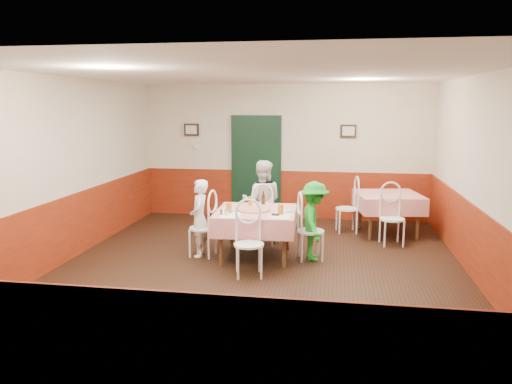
# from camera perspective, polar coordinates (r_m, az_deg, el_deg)

# --- Properties ---
(floor) EXTENTS (7.00, 7.00, 0.00)m
(floor) POSITION_cam_1_polar(r_m,az_deg,el_deg) (7.38, 0.34, -8.87)
(floor) COLOR black
(floor) RESTS_ON ground
(ceiling) EXTENTS (7.00, 7.00, 0.00)m
(ceiling) POSITION_cam_1_polar(r_m,az_deg,el_deg) (7.00, 0.36, 13.39)
(ceiling) COLOR white
(ceiling) RESTS_ON back_wall
(back_wall) EXTENTS (6.00, 0.10, 2.80)m
(back_wall) POSITION_cam_1_polar(r_m,az_deg,el_deg) (10.50, 3.30, 4.60)
(back_wall) COLOR beige
(back_wall) RESTS_ON ground
(front_wall) EXTENTS (6.00, 0.10, 2.80)m
(front_wall) POSITION_cam_1_polar(r_m,az_deg,el_deg) (3.70, -8.08, -5.56)
(front_wall) COLOR beige
(front_wall) RESTS_ON ground
(left_wall) EXTENTS (0.10, 7.00, 2.80)m
(left_wall) POSITION_cam_1_polar(r_m,az_deg,el_deg) (8.07, -21.21, 2.31)
(left_wall) COLOR beige
(left_wall) RESTS_ON ground
(right_wall) EXTENTS (0.10, 7.00, 2.80)m
(right_wall) POSITION_cam_1_polar(r_m,az_deg,el_deg) (7.23, 24.56, 1.25)
(right_wall) COLOR beige
(right_wall) RESTS_ON ground
(wainscot_back) EXTENTS (6.00, 0.03, 1.00)m
(wainscot_back) POSITION_cam_1_polar(r_m,az_deg,el_deg) (10.61, 3.25, -0.26)
(wainscot_back) COLOR maroon
(wainscot_back) RESTS_ON ground
(wainscot_front) EXTENTS (6.00, 0.03, 1.00)m
(wainscot_front) POSITION_cam_1_polar(r_m,az_deg,el_deg) (4.05, -7.68, -17.88)
(wainscot_front) COLOR maroon
(wainscot_front) RESTS_ON ground
(wainscot_left) EXTENTS (0.03, 7.00, 1.00)m
(wainscot_left) POSITION_cam_1_polar(r_m,az_deg,el_deg) (8.22, -20.72, -3.92)
(wainscot_left) COLOR maroon
(wainscot_left) RESTS_ON ground
(wainscot_right) EXTENTS (0.03, 7.00, 1.00)m
(wainscot_right) POSITION_cam_1_polar(r_m,az_deg,el_deg) (7.40, 23.94, -5.64)
(wainscot_right) COLOR maroon
(wainscot_right) RESTS_ON ground
(door) EXTENTS (0.96, 0.06, 2.10)m
(door) POSITION_cam_1_polar(r_m,az_deg,el_deg) (10.57, 0.02, 2.74)
(door) COLOR black
(door) RESTS_ON ground
(picture_left) EXTENTS (0.32, 0.03, 0.26)m
(picture_left) POSITION_cam_1_polar(r_m,az_deg,el_deg) (10.81, -7.39, 7.08)
(picture_left) COLOR black
(picture_left) RESTS_ON back_wall
(picture_right) EXTENTS (0.32, 0.03, 0.26)m
(picture_right) POSITION_cam_1_polar(r_m,az_deg,el_deg) (10.37, 10.52, 6.87)
(picture_right) COLOR black
(picture_right) RESTS_ON back_wall
(thermostat) EXTENTS (0.10, 0.03, 0.10)m
(thermostat) POSITION_cam_1_polar(r_m,az_deg,el_deg) (10.81, -6.83, 5.23)
(thermostat) COLOR white
(thermostat) RESTS_ON back_wall
(main_table) EXTENTS (1.27, 1.27, 0.77)m
(main_table) POSITION_cam_1_polar(r_m,az_deg,el_deg) (7.84, -0.00, -4.86)
(main_table) COLOR red
(main_table) RESTS_ON ground
(second_table) EXTENTS (1.30, 1.30, 0.77)m
(second_table) POSITION_cam_1_polar(r_m,az_deg,el_deg) (9.58, 14.83, -2.45)
(second_table) COLOR red
(second_table) RESTS_ON ground
(chair_left) EXTENTS (0.47, 0.47, 0.90)m
(chair_left) POSITION_cam_1_polar(r_m,az_deg,el_deg) (7.96, -6.10, -4.13)
(chair_left) COLOR white
(chair_left) RESTS_ON ground
(chair_right) EXTENTS (0.51, 0.51, 0.90)m
(chair_right) POSITION_cam_1_polar(r_m,az_deg,el_deg) (7.77, 6.26, -4.49)
(chair_right) COLOR white
(chair_right) RESTS_ON ground
(chair_far) EXTENTS (0.51, 0.51, 0.90)m
(chair_far) POSITION_cam_1_polar(r_m,az_deg,el_deg) (8.64, 0.66, -2.95)
(chair_far) COLOR white
(chair_far) RESTS_ON ground
(chair_near) EXTENTS (0.51, 0.51, 0.90)m
(chair_near) POSITION_cam_1_polar(r_m,az_deg,el_deg) (7.01, -0.81, -6.04)
(chair_near) COLOR white
(chair_near) RESTS_ON ground
(chair_second_a) EXTENTS (0.49, 0.49, 0.90)m
(chair_second_a) POSITION_cam_1_polar(r_m,az_deg,el_deg) (9.52, 10.35, -1.90)
(chair_second_a) COLOR white
(chair_second_a) RESTS_ON ground
(chair_second_b) EXTENTS (0.49, 0.49, 0.90)m
(chair_second_b) POSITION_cam_1_polar(r_m,az_deg,el_deg) (8.84, 15.30, -3.01)
(chair_second_b) COLOR white
(chair_second_b) RESTS_ON ground
(pizza) EXTENTS (0.52, 0.52, 0.03)m
(pizza) POSITION_cam_1_polar(r_m,az_deg,el_deg) (7.72, -0.24, -2.03)
(pizza) COLOR #B74723
(pizza) RESTS_ON main_table
(plate_left) EXTENTS (0.26, 0.26, 0.01)m
(plate_left) POSITION_cam_1_polar(r_m,az_deg,el_deg) (7.84, -3.20, -1.94)
(plate_left) COLOR white
(plate_left) RESTS_ON main_table
(plate_right) EXTENTS (0.26, 0.26, 0.01)m
(plate_right) POSITION_cam_1_polar(r_m,az_deg,el_deg) (7.72, 3.28, -2.11)
(plate_right) COLOR white
(plate_right) RESTS_ON main_table
(plate_far) EXTENTS (0.26, 0.26, 0.01)m
(plate_far) POSITION_cam_1_polar(r_m,az_deg,el_deg) (8.15, 0.46, -1.46)
(plate_far) COLOR white
(plate_far) RESTS_ON main_table
(glass_a) EXTENTS (0.09, 0.09, 0.15)m
(glass_a) POSITION_cam_1_polar(r_m,az_deg,el_deg) (7.55, -3.09, -1.86)
(glass_a) COLOR #BF7219
(glass_a) RESTS_ON main_table
(glass_b) EXTENTS (0.08, 0.08, 0.15)m
(glass_b) POSITION_cam_1_polar(r_m,az_deg,el_deg) (7.46, 2.82, -2.01)
(glass_b) COLOR #BF7219
(glass_b) RESTS_ON main_table
(glass_c) EXTENTS (0.07, 0.07, 0.13)m
(glass_c) POSITION_cam_1_polar(r_m,az_deg,el_deg) (8.14, -0.68, -1.06)
(glass_c) COLOR #BF7219
(glass_c) RESTS_ON main_table
(beer_bottle) EXTENTS (0.06, 0.06, 0.21)m
(beer_bottle) POSITION_cam_1_polar(r_m,az_deg,el_deg) (8.12, 0.84, -0.79)
(beer_bottle) COLOR #381C0A
(beer_bottle) RESTS_ON main_table
(shaker_a) EXTENTS (0.04, 0.04, 0.09)m
(shaker_a) POSITION_cam_1_polar(r_m,az_deg,el_deg) (7.42, -3.51, -2.32)
(shaker_a) COLOR silver
(shaker_a) RESTS_ON main_table
(shaker_b) EXTENTS (0.04, 0.04, 0.09)m
(shaker_b) POSITION_cam_1_polar(r_m,az_deg,el_deg) (7.37, -3.31, -2.40)
(shaker_b) COLOR silver
(shaker_b) RESTS_ON main_table
(shaker_c) EXTENTS (0.04, 0.04, 0.09)m
(shaker_c) POSITION_cam_1_polar(r_m,az_deg,el_deg) (7.44, -4.00, -2.30)
(shaker_c) COLOR #B23319
(shaker_c) RESTS_ON main_table
(menu_left) EXTENTS (0.37, 0.45, 0.00)m
(menu_left) POSITION_cam_1_polar(r_m,az_deg,el_deg) (7.43, -3.00, -2.64)
(menu_left) COLOR white
(menu_left) RESTS_ON main_table
(menu_right) EXTENTS (0.36, 0.44, 0.00)m
(menu_right) POSITION_cam_1_polar(r_m,az_deg,el_deg) (7.37, 2.86, -2.75)
(menu_right) COLOR white
(menu_right) RESTS_ON main_table
(wallet) EXTENTS (0.11, 0.09, 0.02)m
(wallet) POSITION_cam_1_polar(r_m,az_deg,el_deg) (7.41, 2.24, -2.60)
(wallet) COLOR black
(wallet) RESTS_ON main_table
(diner_left) EXTENTS (0.36, 0.49, 1.23)m
(diner_left) POSITION_cam_1_polar(r_m,az_deg,el_deg) (7.93, -6.48, -2.98)
(diner_left) COLOR gray
(diner_left) RESTS_ON ground
(diner_far) EXTENTS (0.76, 0.62, 1.44)m
(diner_far) POSITION_cam_1_polar(r_m,az_deg,el_deg) (8.63, 0.69, -1.12)
(diner_far) COLOR gray
(diner_far) RESTS_ON ground
(diner_right) EXTENTS (0.55, 0.84, 1.23)m
(diner_right) POSITION_cam_1_polar(r_m,az_deg,el_deg) (7.73, 6.65, -3.32)
(diner_right) COLOR gray
(diner_right) RESTS_ON ground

